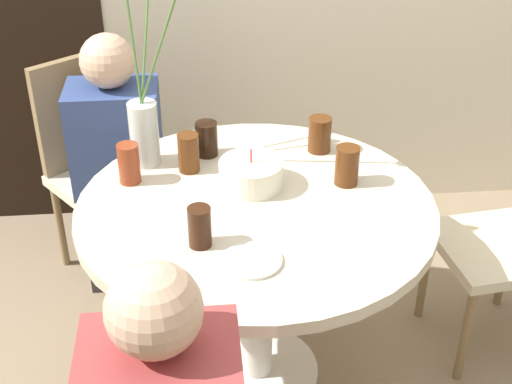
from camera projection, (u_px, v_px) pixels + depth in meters
name	position (u px, v px, depth m)	size (l,w,h in m)	color
ground_plane	(256.00, 373.00, 2.56)	(16.00, 16.00, 0.00)	#89755B
dining_table	(256.00, 238.00, 2.24)	(1.10, 1.10, 0.73)	beige
chair_right_flank	(98.00, 157.00, 2.89)	(0.56, 0.56, 0.90)	beige
birthday_cake	(251.00, 174.00, 2.24)	(0.20, 0.20, 0.13)	white
flower_vase	(145.00, 105.00, 2.29)	(0.26, 0.30, 0.75)	silver
side_plate	(252.00, 261.00, 1.92)	(0.16, 0.16, 0.01)	silver
drink_glass_0	(129.00, 163.00, 2.25)	(0.07, 0.07, 0.13)	maroon
drink_glass_1	(320.00, 134.00, 2.44)	(0.08, 0.08, 0.12)	#51280F
drink_glass_2	(189.00, 153.00, 2.32)	(0.07, 0.07, 0.13)	#51280F
drink_glass_3	(207.00, 139.00, 2.41)	(0.08, 0.08, 0.12)	black
drink_glass_4	(200.00, 227.00, 1.96)	(0.07, 0.07, 0.12)	#33190C
drink_glass_5	(347.00, 166.00, 2.25)	(0.08, 0.08, 0.13)	#51280F
person_woman	(120.00, 173.00, 2.79)	(0.34, 0.24, 1.06)	#383333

